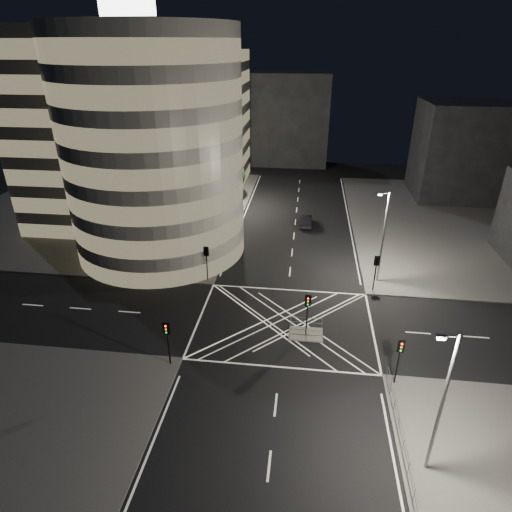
# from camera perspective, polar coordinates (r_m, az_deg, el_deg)

# --- Properties ---
(ground) EXTENTS (120.00, 120.00, 0.00)m
(ground) POSITION_cam_1_polar(r_m,az_deg,el_deg) (40.21, 3.82, -8.94)
(ground) COLOR black
(ground) RESTS_ON ground
(sidewalk_far_left) EXTENTS (42.00, 42.00, 0.15)m
(sidewalk_far_left) POSITION_cam_1_polar(r_m,az_deg,el_deg) (70.89, -18.90, 6.05)
(sidewalk_far_left) COLOR #514F4C
(sidewalk_far_left) RESTS_ON ground
(sidewalk_far_right) EXTENTS (42.00, 42.00, 0.15)m
(sidewalk_far_right) POSITION_cam_1_polar(r_m,az_deg,el_deg) (69.77, 29.91, 3.52)
(sidewalk_far_right) COLOR #514F4C
(sidewalk_far_right) RESTS_ON ground
(central_island) EXTENTS (3.00, 2.00, 0.15)m
(central_island) POSITION_cam_1_polar(r_m,az_deg,el_deg) (38.94, 6.66, -10.30)
(central_island) COLOR slate
(central_island) RESTS_ON ground
(office_tower_curved) EXTENTS (30.00, 29.00, 27.20)m
(office_tower_curved) POSITION_cam_1_polar(r_m,az_deg,el_deg) (56.96, -16.51, 14.81)
(office_tower_curved) COLOR gray
(office_tower_curved) RESTS_ON sidewalk_far_left
(office_block_rear) EXTENTS (24.00, 16.00, 22.00)m
(office_block_rear) POSITION_cam_1_polar(r_m,az_deg,el_deg) (79.18, -10.72, 17.40)
(office_block_rear) COLOR gray
(office_block_rear) RESTS_ON sidewalk_far_left
(building_right_far) EXTENTS (14.00, 12.00, 15.00)m
(building_right_far) POSITION_cam_1_polar(r_m,az_deg,el_deg) (78.32, 25.85, 12.55)
(building_right_far) COLOR black
(building_right_far) RESTS_ON sidewalk_far_right
(building_far_end) EXTENTS (18.00, 8.00, 18.00)m
(building_far_end) POSITION_cam_1_polar(r_m,az_deg,el_deg) (91.95, 3.77, 17.68)
(building_far_end) COLOR black
(building_far_end) RESTS_ON ground
(tree_a) EXTENTS (4.33, 4.33, 6.69)m
(tree_a) POSITION_cam_1_polar(r_m,az_deg,el_deg) (47.32, -8.12, 2.70)
(tree_a) COLOR black
(tree_a) RESTS_ON sidewalk_far_left
(tree_b) EXTENTS (4.08, 4.08, 6.86)m
(tree_b) POSITION_cam_1_polar(r_m,az_deg,el_deg) (52.57, -6.53, 5.66)
(tree_b) COLOR black
(tree_b) RESTS_ON sidewalk_far_left
(tree_c) EXTENTS (3.79, 3.79, 6.36)m
(tree_c) POSITION_cam_1_polar(r_m,az_deg,el_deg) (58.18, -5.18, 7.47)
(tree_c) COLOR black
(tree_c) RESTS_ON sidewalk_far_left
(tree_d) EXTENTS (4.58, 4.58, 7.89)m
(tree_d) POSITION_cam_1_polar(r_m,az_deg,el_deg) (63.44, -4.11, 10.18)
(tree_d) COLOR black
(tree_d) RESTS_ON sidewalk_far_left
(tree_e) EXTENTS (4.03, 4.03, 6.37)m
(tree_e) POSITION_cam_1_polar(r_m,az_deg,el_deg) (69.43, -3.15, 10.64)
(tree_e) COLOR black
(tree_e) RESTS_ON sidewalk_far_left
(traffic_signal_fl) EXTENTS (0.55, 0.22, 4.00)m
(traffic_signal_fl) POSITION_cam_1_polar(r_m,az_deg,el_deg) (45.61, -6.62, -0.16)
(traffic_signal_fl) COLOR black
(traffic_signal_fl) RESTS_ON sidewalk_far_left
(traffic_signal_nl) EXTENTS (0.55, 0.22, 4.00)m
(traffic_signal_nl) POSITION_cam_1_polar(r_m,az_deg,el_deg) (34.53, -11.76, -10.35)
(traffic_signal_nl) COLOR black
(traffic_signal_nl) RESTS_ON sidewalk_near_left
(traffic_signal_fr) EXTENTS (0.55, 0.22, 4.00)m
(traffic_signal_fr) POSITION_cam_1_polar(r_m,az_deg,el_deg) (45.09, 15.72, -1.39)
(traffic_signal_fr) COLOR black
(traffic_signal_fr) RESTS_ON sidewalk_far_right
(traffic_signal_nr) EXTENTS (0.55, 0.22, 4.00)m
(traffic_signal_nr) POSITION_cam_1_polar(r_m,az_deg,el_deg) (33.83, 18.60, -12.24)
(traffic_signal_nr) COLOR black
(traffic_signal_nr) RESTS_ON sidewalk_near_right
(traffic_signal_island) EXTENTS (0.55, 0.22, 4.00)m
(traffic_signal_island) POSITION_cam_1_polar(r_m,az_deg,el_deg) (37.30, 6.89, -6.82)
(traffic_signal_island) COLOR black
(traffic_signal_island) RESTS_ON central_island
(street_lamp_left_near) EXTENTS (1.25, 0.25, 10.00)m
(street_lamp_left_near) POSITION_cam_1_polar(r_m,az_deg,el_deg) (49.30, -6.15, 5.33)
(street_lamp_left_near) COLOR slate
(street_lamp_left_near) RESTS_ON sidewalk_far_left
(street_lamp_left_far) EXTENTS (1.25, 0.25, 10.00)m
(street_lamp_left_far) POSITION_cam_1_polar(r_m,az_deg,el_deg) (66.04, -2.70, 11.02)
(street_lamp_left_far) COLOR slate
(street_lamp_left_far) RESTS_ON sidewalk_far_left
(street_lamp_right_far) EXTENTS (1.25, 0.25, 10.00)m
(street_lamp_right_far) POSITION_cam_1_polar(r_m,az_deg,el_deg) (46.04, 16.56, 2.74)
(street_lamp_right_far) COLOR slate
(street_lamp_right_far) RESTS_ON sidewalk_far_right
(street_lamp_right_near) EXTENTS (1.25, 0.25, 10.00)m
(street_lamp_right_near) POSITION_cam_1_polar(r_m,az_deg,el_deg) (27.08, 23.48, -17.36)
(street_lamp_right_near) COLOR slate
(street_lamp_right_near) RESTS_ON sidewalk_near_right
(railing_near_right) EXTENTS (0.06, 11.70, 1.10)m
(railing_near_right) POSITION_cam_1_polar(r_m,az_deg,el_deg) (31.39, 18.77, -21.52)
(railing_near_right) COLOR slate
(railing_near_right) RESTS_ON sidewalk_near_right
(railing_island_south) EXTENTS (2.80, 0.06, 1.10)m
(railing_island_south) POSITION_cam_1_polar(r_m,az_deg,el_deg) (37.84, 6.69, -10.37)
(railing_island_south) COLOR slate
(railing_island_south) RESTS_ON central_island
(railing_island_north) EXTENTS (2.80, 0.06, 1.10)m
(railing_island_north) POSITION_cam_1_polar(r_m,az_deg,el_deg) (39.30, 6.74, -8.79)
(railing_island_north) COLOR slate
(railing_island_north) RESTS_ON central_island
(sedan) EXTENTS (1.57, 4.46, 1.47)m
(sedan) POSITION_cam_1_polar(r_m,az_deg,el_deg) (60.94, 6.67, 4.71)
(sedan) COLOR black
(sedan) RESTS_ON ground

